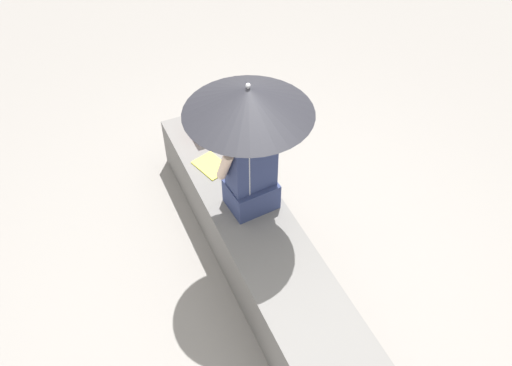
# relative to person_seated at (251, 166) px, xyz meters

# --- Properties ---
(ground_plane) EXTENTS (14.00, 14.00, 0.00)m
(ground_plane) POSITION_rel_person_seated_xyz_m (-0.26, 0.04, -0.86)
(ground_plane) COLOR gray
(stone_bench) EXTENTS (2.98, 0.56, 0.47)m
(stone_bench) POSITION_rel_person_seated_xyz_m (-0.26, 0.04, -0.62)
(stone_bench) COLOR slate
(stone_bench) RESTS_ON ground
(person_seated) EXTENTS (0.31, 0.48, 0.90)m
(person_seated) POSITION_rel_person_seated_xyz_m (0.00, 0.00, 0.00)
(person_seated) COLOR navy
(person_seated) RESTS_ON stone_bench
(parasol) EXTENTS (0.82, 0.82, 1.15)m
(parasol) POSITION_rel_person_seated_xyz_m (-0.10, 0.06, 0.64)
(parasol) COLOR #B7B7BC
(parasol) RESTS_ON stone_bench
(handbag_black) EXTENTS (0.20, 0.17, 0.28)m
(handbag_black) POSITION_rel_person_seated_xyz_m (0.91, 0.01, -0.26)
(handbag_black) COLOR #B2333D
(handbag_black) RESTS_ON stone_bench
(magazine) EXTENTS (0.33, 0.27, 0.01)m
(magazine) POSITION_rel_person_seated_xyz_m (0.51, 0.12, -0.38)
(magazine) COLOR #EAE04C
(magazine) RESTS_ON stone_bench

